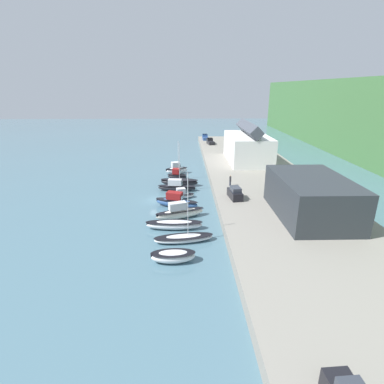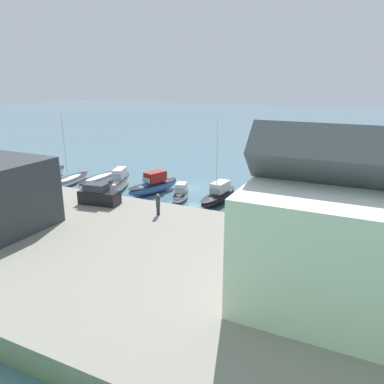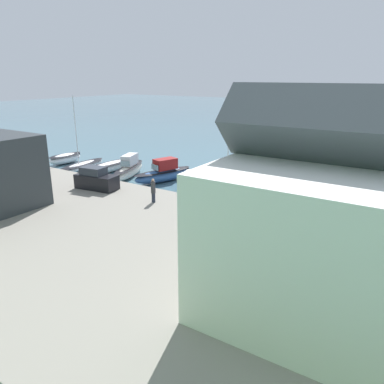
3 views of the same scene
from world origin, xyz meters
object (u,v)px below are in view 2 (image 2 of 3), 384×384
Objects in this scene: moored_boat_5 at (154,185)px; moored_boat_6 at (119,182)px; moored_boat_3 at (219,195)px; moored_boat_8 at (70,180)px; moored_boat_0 at (334,208)px; person_on_quay at (158,204)px; moored_boat_9 at (51,173)px; moored_boat_4 at (181,194)px; moored_boat_2 at (245,201)px; moored_boat_1 at (289,204)px; moored_boat_7 at (100,180)px; parked_car_1 at (99,195)px.

moored_boat_5 is 0.98× the size of moored_boat_6.
moored_boat_3 reaches higher than moored_boat_8.
person_on_quay is (15.01, 11.10, 1.66)m from moored_boat_0.
moored_boat_9 is at bearing -17.53° from moored_boat_0.
moored_boat_3 is at bearing 179.58° from moored_boat_4.
moored_boat_6 reaches higher than moored_boat_2.
moored_boat_6 is at bearing -16.22° from moored_boat_4.
moored_boat_7 is at bearing 12.61° from moored_boat_1.
parked_car_1 reaches higher than moored_boat_4.
moored_boat_6 is at bearing 26.22° from moored_boat_5.
moored_boat_2 is 3.45m from moored_boat_3.
moored_boat_3 is at bearing 163.67° from moored_boat_6.
person_on_quay is at bearing 84.95° from moored_boat_3.
parked_car_1 is at bearing -1.68° from person_on_quay.
moored_boat_4 is at bearing 17.70° from moored_boat_1.
moored_boat_8 is (17.32, 0.38, -0.17)m from moored_boat_4.
moored_boat_7 is 19.24m from person_on_quay.
moored_boat_9 is (39.90, 0.54, -0.35)m from moored_boat_0.
moored_boat_0 is 0.73× the size of moored_boat_5.
moored_boat_0 is 30.87m from moored_boat_7.
moored_boat_9 is 27.12m from person_on_quay.
moored_boat_9 is (17.88, 0.05, -0.26)m from moored_boat_5.
moored_boat_5 is (22.02, 0.50, -0.09)m from moored_boat_0.
moored_boat_1 is at bearing -15.57° from moored_boat_0.
person_on_quay reaches higher than moored_boat_2.
moored_boat_2 is at bearing 174.00° from moored_boat_8.
moored_boat_0 is at bearing 174.83° from moored_boat_8.
moored_boat_4 is 22.37m from moored_boat_9.
moored_boat_5 is at bearing 177.43° from moored_boat_9.
parked_car_1 is at bearing 7.71° from moored_boat_0.
moored_boat_3 is 1.78× the size of moored_boat_9.
moored_boat_2 is at bearing -117.80° from person_on_quay.
moored_boat_3 is 1.99× the size of moored_boat_4.
moored_boat_5 is 1.86× the size of parked_car_1.
moored_boat_3 is 1.01× the size of moored_boat_8.
person_on_quay is at bearing 69.79° from moored_boat_2.
moored_boat_1 is 0.90× the size of moored_boat_8.
moored_boat_4 is 1.14× the size of parked_car_1.
moored_boat_6 is 4.02m from moored_boat_7.
moored_boat_1 is 1.09× the size of moored_boat_5.
moored_boat_3 reaches higher than parked_car_1.
moored_boat_1 is at bearing -178.58° from moored_boat_7.
moored_boat_4 is at bearing 19.38° from moored_boat_3.
moored_boat_8 is (25.26, 0.97, -0.29)m from moored_boat_2.
moored_boat_7 is at bearing 178.19° from moored_boat_9.
moored_boat_0 is at bearing 162.71° from moored_boat_6.
moored_boat_2 is 0.98× the size of moored_boat_7.
moored_boat_6 is at bearing 176.71° from moored_boat_8.
moored_boat_6 is at bearing -15.85° from moored_boat_0.
moored_boat_5 reaches higher than moored_boat_4.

